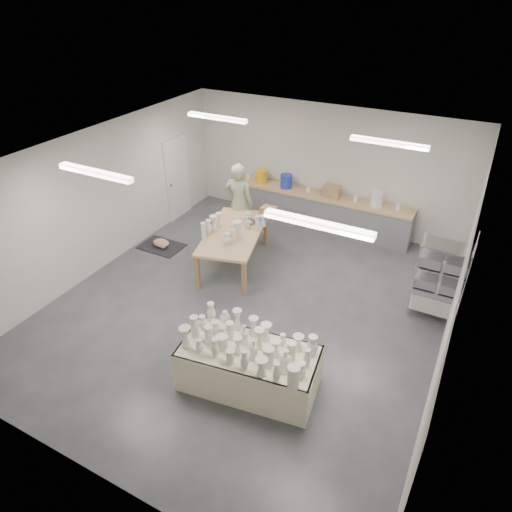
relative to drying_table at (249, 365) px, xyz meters
The scene contains 9 objects.
room 2.68m from the drying_table, 120.38° to the left, with size 8.00×8.02×3.00m.
back_counter 5.53m from the drying_table, 100.25° to the left, with size 4.60×0.60×1.24m.
wire_shelf 3.89m from the drying_table, 54.84° to the left, with size 0.88×0.48×1.80m.
drying_table is the anchor object (origin of this frame).
work_table 3.59m from the drying_table, 122.58° to the left, with size 1.63×2.42×1.18m.
rug 4.79m from the drying_table, 144.26° to the left, with size 1.00×0.70×0.02m, color black.
cat 4.76m from the drying_table, 144.25° to the left, with size 0.49×0.42×0.18m.
potter 4.72m from the drying_table, 121.33° to the left, with size 0.70×0.46×1.91m, color #9CA983.
red_stool 4.92m from the drying_table, 119.70° to the left, with size 0.32×0.32×0.29m.
Camera 1 is at (3.40, -6.16, 5.51)m, focal length 32.00 mm.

